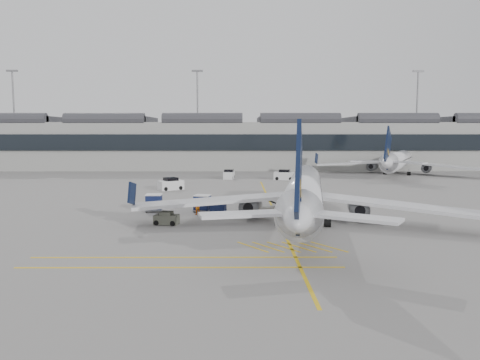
{
  "coord_description": "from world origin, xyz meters",
  "views": [
    {
      "loc": [
        5.82,
        -42.79,
        9.04
      ],
      "look_at": [
        6.1,
        5.14,
        4.0
      ],
      "focal_mm": 35.0,
      "sensor_mm": 36.0,
      "label": 1
    }
  ],
  "objects_px": {
    "baggage_cart_a": "(219,207)",
    "ramp_agent_a": "(254,208)",
    "airliner_main": "(303,194)",
    "pushback_tug": "(167,219)",
    "belt_loader": "(265,208)",
    "ramp_agent_b": "(197,207)"
  },
  "relations": [
    {
      "from": "pushback_tug",
      "to": "ramp_agent_a",
      "type": "bearing_deg",
      "value": 34.34
    },
    {
      "from": "pushback_tug",
      "to": "belt_loader",
      "type": "bearing_deg",
      "value": 45.44
    },
    {
      "from": "belt_loader",
      "to": "baggage_cart_a",
      "type": "height_order",
      "value": "belt_loader"
    },
    {
      "from": "airliner_main",
      "to": "ramp_agent_a",
      "type": "distance_m",
      "value": 5.93
    },
    {
      "from": "ramp_agent_b",
      "to": "pushback_tug",
      "type": "relative_size",
      "value": 0.67
    },
    {
      "from": "belt_loader",
      "to": "ramp_agent_a",
      "type": "height_order",
      "value": "ramp_agent_a"
    },
    {
      "from": "belt_loader",
      "to": "ramp_agent_a",
      "type": "xyz_separation_m",
      "value": [
        -1.4,
        -3.16,
        0.43
      ]
    },
    {
      "from": "ramp_agent_a",
      "to": "ramp_agent_b",
      "type": "height_order",
      "value": "ramp_agent_a"
    },
    {
      "from": "ramp_agent_b",
      "to": "belt_loader",
      "type": "bearing_deg",
      "value": -169.35
    },
    {
      "from": "ramp_agent_a",
      "to": "pushback_tug",
      "type": "xyz_separation_m",
      "value": [
        -8.62,
        -3.74,
        -0.37
      ]
    },
    {
      "from": "pushback_tug",
      "to": "ramp_agent_b",
      "type": "bearing_deg",
      "value": 75.47
    },
    {
      "from": "baggage_cart_a",
      "to": "pushback_tug",
      "type": "distance_m",
      "value": 7.29
    },
    {
      "from": "ramp_agent_b",
      "to": "baggage_cart_a",
      "type": "bearing_deg",
      "value": -179.04
    },
    {
      "from": "baggage_cart_a",
      "to": "pushback_tug",
      "type": "height_order",
      "value": "baggage_cart_a"
    },
    {
      "from": "airliner_main",
      "to": "baggage_cart_a",
      "type": "height_order",
      "value": "airliner_main"
    },
    {
      "from": "baggage_cart_a",
      "to": "ramp_agent_a",
      "type": "bearing_deg",
      "value": -12.57
    },
    {
      "from": "ramp_agent_a",
      "to": "ramp_agent_b",
      "type": "relative_size",
      "value": 1.12
    },
    {
      "from": "airliner_main",
      "to": "pushback_tug",
      "type": "xyz_separation_m",
      "value": [
        -13.36,
        -0.77,
        -2.32
      ]
    },
    {
      "from": "belt_loader",
      "to": "ramp_agent_b",
      "type": "height_order",
      "value": "belt_loader"
    },
    {
      "from": "ramp_agent_b",
      "to": "pushback_tug",
      "type": "xyz_separation_m",
      "value": [
        -2.52,
        -5.31,
        -0.27
      ]
    },
    {
      "from": "airliner_main",
      "to": "ramp_agent_a",
      "type": "xyz_separation_m",
      "value": [
        -4.75,
        2.97,
        -1.95
      ]
    },
    {
      "from": "baggage_cart_a",
      "to": "ramp_agent_a",
      "type": "distance_m",
      "value": 4.09
    }
  ]
}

